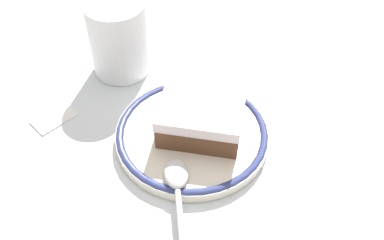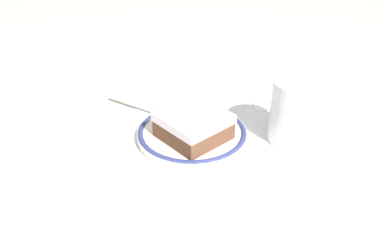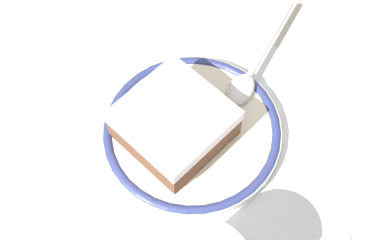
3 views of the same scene
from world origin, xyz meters
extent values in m
plane|color=#B7B2A8|center=(0.00, 0.00, 0.00)|extent=(2.40, 2.40, 0.00)
cube|color=silver|center=(0.00, 0.00, 0.00)|extent=(0.50, 0.33, 0.00)
cylinder|color=silver|center=(0.04, 0.02, 0.01)|extent=(0.17, 0.17, 0.01)
torus|color=navy|center=(0.04, 0.02, 0.01)|extent=(0.17, 0.17, 0.01)
cube|color=brown|center=(0.03, 0.01, 0.03)|extent=(0.10, 0.10, 0.03)
cube|color=white|center=(0.03, 0.01, 0.05)|extent=(0.10, 0.10, 0.01)
ellipsoid|color=silver|center=(0.05, 0.09, 0.02)|extent=(0.03, 0.04, 0.01)
cylinder|color=silver|center=(0.04, 0.16, 0.02)|extent=(0.02, 0.11, 0.01)
cylinder|color=white|center=(0.14, -0.10, 0.05)|extent=(0.07, 0.07, 0.10)
cylinder|color=brown|center=(0.14, -0.10, 0.02)|extent=(0.07, 0.07, 0.04)
cube|color=white|center=(-0.12, 0.07, 0.00)|extent=(0.14, 0.13, 0.00)
cube|color=white|center=(0.20, 0.00, 0.00)|extent=(0.06, 0.06, 0.01)
camera|label=1|loc=(0.02, 0.37, 0.40)|focal=43.00mm
camera|label=2|loc=(-0.34, -0.31, 0.34)|focal=35.46mm
camera|label=3|loc=(0.20, -0.19, 0.51)|focal=54.97mm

